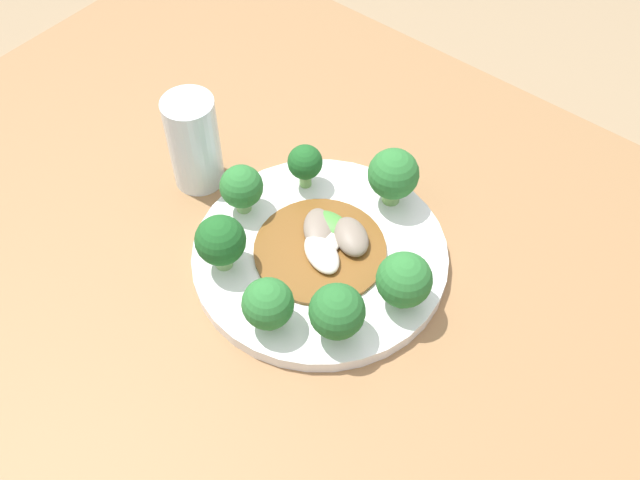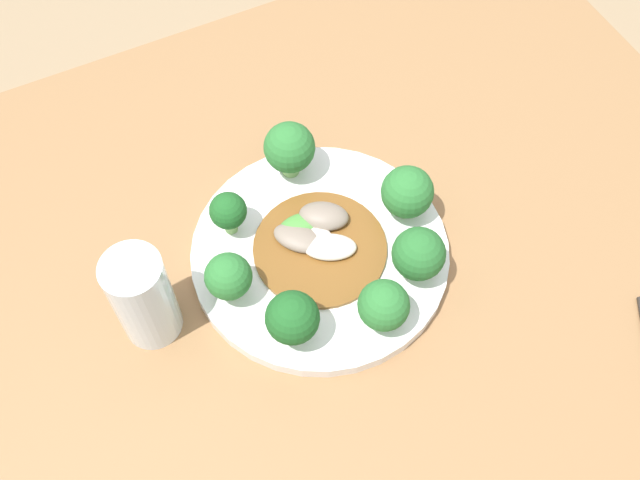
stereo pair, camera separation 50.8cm
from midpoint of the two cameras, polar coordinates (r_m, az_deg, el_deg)
name	(u,v)px [view 2 (the right image)]	position (r m, az deg, el deg)	size (l,w,h in m)	color
ground_plane	(307,453)	(1.49, -10.44, -19.28)	(8.00, 8.00, 0.00)	#9E8460
table	(304,388)	(1.14, -13.42, -15.36)	(1.11, 0.82, 0.74)	olive
plate	(320,253)	(0.80, -16.94, -6.49)	(0.29, 0.29, 0.02)	white
broccoli_west	(407,192)	(0.76, -10.26, -1.75)	(0.06, 0.06, 0.07)	#70A356
broccoli_southeast	(228,211)	(0.81, -24.24, -3.17)	(0.04, 0.04, 0.06)	#7AAD5B
broccoli_northeast	(292,318)	(0.73, -21.29, -12.14)	(0.06, 0.06, 0.07)	#89B76B
broccoli_south	(289,148)	(0.81, -19.03, 2.00)	(0.06, 0.06, 0.07)	#7AAD5B
broccoli_northwest	(419,254)	(0.72, -10.32, -7.21)	(0.06, 0.06, 0.07)	#89B76B
broccoli_north	(384,306)	(0.71, -13.87, -11.50)	(0.05, 0.05, 0.06)	#70A356
broccoli_east	(230,279)	(0.77, -25.12, -8.65)	(0.05, 0.05, 0.06)	#89B76B
stirfry_center	(317,238)	(0.79, -17.34, -5.34)	(0.15, 0.15, 0.02)	brown
drinking_glass	(143,297)	(0.80, -31.32, -9.61)	(0.06, 0.06, 0.12)	silver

